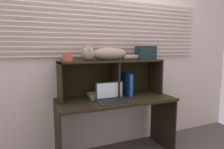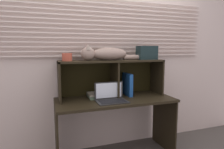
{
  "view_description": "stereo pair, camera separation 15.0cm",
  "coord_description": "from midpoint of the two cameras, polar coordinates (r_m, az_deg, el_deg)",
  "views": [
    {
      "loc": [
        -0.92,
        -1.89,
        1.35
      ],
      "look_at": [
        0.0,
        0.33,
        1.03
      ],
      "focal_mm": 31.11,
      "sensor_mm": 36.0,
      "label": 1
    },
    {
      "loc": [
        -0.78,
        -1.94,
        1.35
      ],
      "look_at": [
        0.0,
        0.33,
        1.03
      ],
      "focal_mm": 31.11,
      "sensor_mm": 36.0,
      "label": 2
    }
  ],
  "objects": [
    {
      "name": "laptop",
      "position": [
        2.25,
        1.61,
        -6.76
      ],
      "size": [
        0.35,
        0.24,
        0.21
      ],
      "color": "black",
      "rests_on": "desk"
    },
    {
      "name": "book_stack",
      "position": [
        2.4,
        -3.44,
        -6.18
      ],
      "size": [
        0.16,
        0.21,
        0.06
      ],
      "color": "#4D694B",
      "rests_on": "desk"
    },
    {
      "name": "binder_upright",
      "position": [
        2.53,
        6.24,
        -2.91
      ],
      "size": [
        0.05,
        0.25,
        0.28
      ],
      "primitive_type": "cube",
      "color": "#1A4A92",
      "rests_on": "desk"
    },
    {
      "name": "desk",
      "position": [
        2.41,
        2.78,
        -10.51
      ],
      "size": [
        1.42,
        0.6,
        0.75
      ],
      "color": "black",
      "rests_on": "ground"
    },
    {
      "name": "storage_box",
      "position": [
        2.61,
        11.83,
        6.3
      ],
      "size": [
        0.25,
        0.15,
        0.18
      ],
      "primitive_type": "cube",
      "color": "black",
      "rests_on": "hutch_shelf_unit"
    },
    {
      "name": "hutch_shelf_unit",
      "position": [
        2.45,
        1.59,
        0.99
      ],
      "size": [
        1.31,
        0.33,
        0.46
      ],
      "color": "black",
      "rests_on": "desk"
    },
    {
      "name": "cat",
      "position": [
        2.37,
        -0.2,
        6.12
      ],
      "size": [
        0.78,
        0.18,
        0.2
      ],
      "color": "gray",
      "rests_on": "hutch_shelf_unit"
    },
    {
      "name": "small_basket",
      "position": [
        2.27,
        -11.21,
        5.04
      ],
      "size": [
        0.11,
        0.11,
        0.09
      ],
      "primitive_type": "cylinder",
      "color": "#B44B36",
      "rests_on": "hutch_shelf_unit"
    },
    {
      "name": "back_panel_with_blinds",
      "position": [
        2.61,
        0.13,
        5.68
      ],
      "size": [
        4.4,
        0.08,
        2.5
      ],
      "color": "beige",
      "rests_on": "ground"
    }
  ]
}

